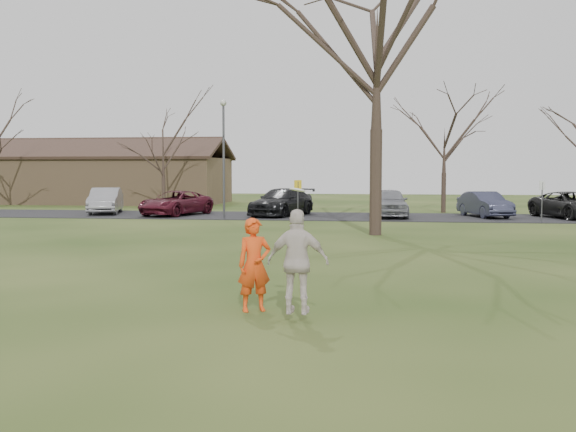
% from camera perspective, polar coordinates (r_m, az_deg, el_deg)
% --- Properties ---
extents(ground, '(120.00, 120.00, 0.00)m').
position_cam_1_polar(ground, '(12.07, -2.65, -8.44)').
color(ground, '#1E380F').
rests_on(ground, ground).
extents(parking_strip, '(62.00, 6.50, 0.04)m').
position_cam_1_polar(parking_strip, '(36.74, 4.53, -0.04)').
color(parking_strip, black).
rests_on(parking_strip, ground).
extents(player_defender, '(0.74, 0.65, 1.72)m').
position_cam_1_polar(player_defender, '(12.18, -2.92, -4.22)').
color(player_defender, '#ED4513').
rests_on(player_defender, ground).
extents(car_1, '(2.80, 4.83, 1.51)m').
position_cam_1_polar(car_1, '(40.31, -15.45, 1.29)').
color(car_1, '#949499').
rests_on(car_1, parking_strip).
extents(car_2, '(3.69, 5.40, 1.37)m').
position_cam_1_polar(car_2, '(37.94, -9.66, 1.11)').
color(car_2, '#4F1220').
rests_on(car_2, parking_strip).
extents(car_3, '(3.65, 5.63, 1.52)m').
position_cam_1_polar(car_3, '(37.07, -0.55, 1.22)').
color(car_3, black).
rests_on(car_3, parking_strip).
extents(car_4, '(2.15, 4.74, 1.58)m').
position_cam_1_polar(car_4, '(36.37, 8.71, 1.16)').
color(car_4, gray).
rests_on(car_4, parking_strip).
extents(car_5, '(2.67, 4.44, 1.38)m').
position_cam_1_polar(car_5, '(37.49, 16.61, 0.97)').
color(car_5, '#31344A').
rests_on(car_5, parking_strip).
extents(car_6, '(3.89, 5.56, 1.41)m').
position_cam_1_polar(car_6, '(38.08, 23.20, 0.88)').
color(car_6, black).
rests_on(car_6, parking_strip).
extents(catching_play, '(1.06, 0.48, 2.17)m').
position_cam_1_polar(catching_play, '(11.25, 0.86, -3.94)').
color(catching_play, beige).
rests_on(catching_play, ground).
extents(building, '(20.60, 8.50, 5.14)m').
position_cam_1_polar(building, '(54.32, -16.17, 3.14)').
color(building, '#8C6D4C').
rests_on(building, ground).
extents(lamp_post, '(0.34, 0.34, 6.27)m').
position_cam_1_polar(lamp_post, '(35.08, -5.57, 6.22)').
color(lamp_post, '#47474C').
rests_on(lamp_post, ground).
extents(sign_yellow, '(0.35, 0.35, 2.08)m').
position_cam_1_polar(sign_yellow, '(33.87, 0.86, 2.05)').
color(sign_yellow, '#47474C').
rests_on(sign_yellow, ground).
extents(sign_white, '(0.35, 0.35, 2.08)m').
position_cam_1_polar(sign_white, '(34.51, 21.06, 1.82)').
color(sign_white, '#47474C').
rests_on(sign_white, ground).
extents(big_tree, '(9.00, 9.00, 14.00)m').
position_cam_1_polar(big_tree, '(26.95, 7.67, 13.36)').
color(big_tree, '#352821').
rests_on(big_tree, ground).
extents(small_tree_row, '(55.00, 5.90, 8.50)m').
position_cam_1_polar(small_tree_row, '(41.73, 11.03, 5.70)').
color(small_tree_row, '#352821').
rests_on(small_tree_row, ground).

